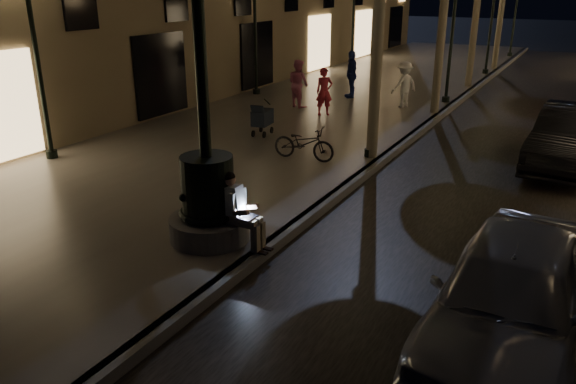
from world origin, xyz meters
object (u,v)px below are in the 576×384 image
Objects in this scene: stroller at (262,118)px; lamp_curb_b at (454,17)px; seated_man_laptop at (238,208)px; lamp_curb_c at (493,9)px; car_front at (511,295)px; pedestrian_blue at (351,74)px; bicycle at (304,143)px; lamp_curb_d at (517,4)px; lamp_left_c at (354,6)px; pedestrian_white at (404,84)px; fountain_lamppost at (207,184)px; lamp_left_b at (255,15)px; lamp_curb_a at (376,35)px; pedestrian_pink at (298,84)px; lamp_left_a at (34,35)px; car_second at (573,138)px; pedestrian_red at (324,92)px.

lamp_curb_b is at bearing 56.74° from stroller.
seated_man_laptop is 22.12m from lamp_curb_c.
pedestrian_blue is (-7.78, 13.63, 0.35)m from car_front.
stroller is 2.68m from bicycle.
stroller is 6.62m from pedestrian_blue.
lamp_curb_d is 2.69× the size of pedestrian_blue.
lamp_left_c reaches higher than pedestrian_white.
lamp_curb_c is 7.10m from lamp_left_c.
fountain_lamppost reaches higher than pedestrian_blue.
lamp_left_b is 2.96× the size of bicycle.
fountain_lamppost is at bearing -96.65° from lamp_curb_a.
fountain_lamppost is 11.20m from pedestrian_pink.
lamp_curb_b is 2.86× the size of pedestrian_pink.
car_front is (7.83, -7.02, 0.02)m from stroller.
lamp_curb_d is 17.81m from pedestrian_white.
lamp_curb_d and lamp_left_a have the same top height.
seated_man_laptop reaches higher than stroller.
seated_man_laptop reaches higher than bicycle.
car_front is at bearing -79.18° from lamp_curb_c.
fountain_lamppost is at bearing -174.91° from bicycle.
lamp_curb_c is at bearing -86.96° from pedestrian_pink.
seated_man_laptop is at bearing -22.59° from pedestrian_blue.
car_front is (4.30, -22.50, -2.49)m from lamp_curb_c.
lamp_curb_c reaches higher than car_front.
lamp_curb_c is 21.22m from lamp_left_a.
lamp_left_b is (-6.40, 12.00, 2.02)m from fountain_lamppost.
pedestrian_white is at bearing -93.70° from lamp_curb_d.
lamp_curb_b is at bearing 108.67° from car_front.
pedestrian_blue is (0.05, 6.61, 0.37)m from stroller.
lamp_curb_c is at bearing 102.97° from car_front.
pedestrian_pink is at bearing 109.54° from fountain_lamppost.
lamp_curb_b reaches higher than stroller.
seated_man_laptop is 0.27× the size of lamp_left_c.
pedestrian_blue is (-2.78, 13.13, -0.12)m from fountain_lamppost.
stroller is (-3.53, -23.48, -2.51)m from lamp_curb_d.
car_second is at bearing -52.10° from lamp_curb_b.
bicycle is at bearing -111.53° from pedestrian_red.
pedestrian_white reaches higher than car_front.
pedestrian_white is (3.31, 1.81, -0.04)m from pedestrian_pink.
pedestrian_blue reaches higher than pedestrian_white.
lamp_curb_c is 8.00m from lamp_curb_d.
lamp_left_b is 2.86× the size of pedestrian_pink.
lamp_curb_b is 1.04× the size of car_second.
lamp_curb_d is at bearing -5.80° from bicycle.
lamp_left_b is at bearing -164.27° from lamp_curb_b.
lamp_left_b is at bearing 90.00° from lamp_left_a.
stroller is 0.65× the size of pedestrian_white.
lamp_curb_c and lamp_left_c have the same top height.
seated_man_laptop is at bearing -114.73° from car_second.
lamp_curb_b and lamp_curb_d have the same top height.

